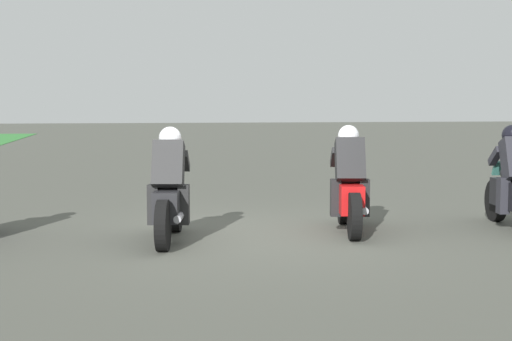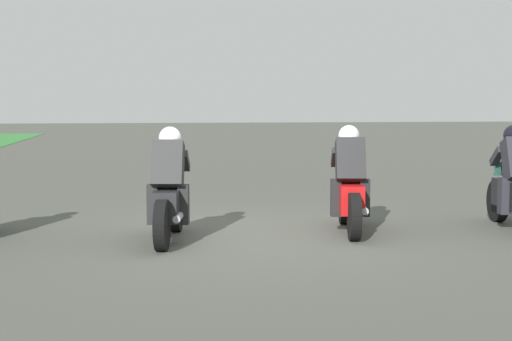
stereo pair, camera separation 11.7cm
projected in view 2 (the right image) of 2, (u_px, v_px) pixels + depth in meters
ground_plane at (254, 236)px, 10.20m from camera, size 120.00×120.00×0.00m
rider_lane_b at (349, 188)px, 10.46m from camera, size 2.03×0.61×1.51m
rider_lane_c at (169, 194)px, 9.78m from camera, size 2.03×0.61×1.51m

